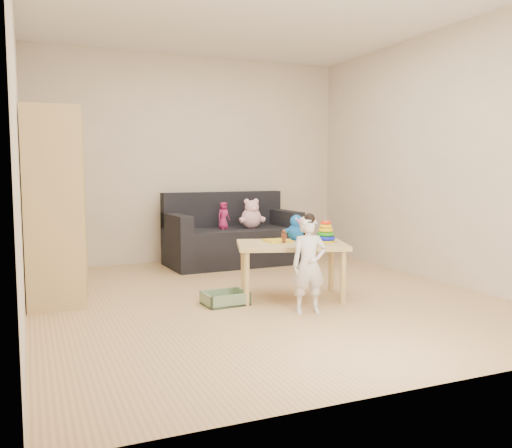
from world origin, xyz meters
name	(u,v)px	position (x,y,z in m)	size (l,w,h in m)	color
room	(262,155)	(0.00, 0.00, 1.30)	(4.50, 4.50, 4.50)	tan
wardrobe	(52,206)	(-1.76, 0.65, 0.85)	(0.47, 0.94, 1.69)	tan
sofa	(233,246)	(0.37, 1.73, 0.22)	(1.59, 0.80, 0.45)	black
play_table	(291,271)	(0.23, -0.14, 0.25)	(0.96, 0.61, 0.51)	tan
storage_bin	(225,298)	(-0.40, -0.13, 0.06)	(0.37, 0.28, 0.11)	gray
toddler	(309,266)	(0.13, -0.65, 0.39)	(0.29, 0.19, 0.77)	silver
pink_bear	(251,216)	(0.59, 1.68, 0.60)	(0.27, 0.23, 0.31)	#FFBBCC
doll	(224,216)	(0.24, 1.70, 0.61)	(0.16, 0.11, 0.32)	#AA1F5A
ring_stacker	(326,234)	(0.54, -0.22, 0.59)	(0.17, 0.17, 0.20)	yellow
brown_bottle	(307,229)	(0.46, -0.02, 0.61)	(0.08, 0.08, 0.24)	black
blue_plush	(296,227)	(0.36, 0.02, 0.63)	(0.20, 0.16, 0.24)	blue
wooden_figure	(284,236)	(0.17, -0.12, 0.57)	(0.05, 0.04, 0.12)	brown
yellow_book	(278,241)	(0.16, 0.00, 0.52)	(0.22, 0.22, 0.02)	yellow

